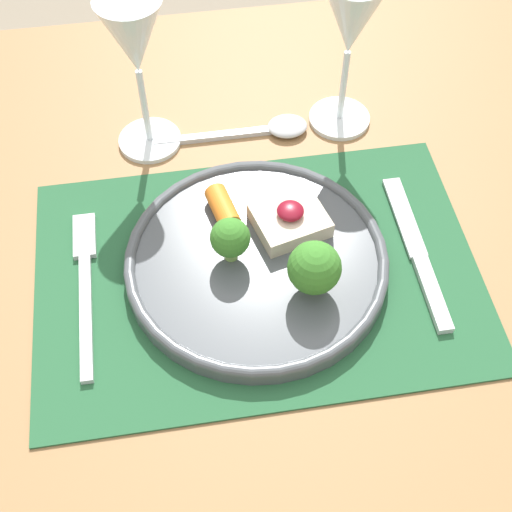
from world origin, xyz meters
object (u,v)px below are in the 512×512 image
(spoon, at_px, (268,129))
(wine_glass_near, at_px, (351,27))
(dinner_plate, at_px, (260,258))
(wine_glass_far, at_px, (134,46))
(fork, at_px, (85,279))
(knife, at_px, (420,260))

(spoon, bearing_deg, wine_glass_near, 2.61)
(dinner_plate, bearing_deg, wine_glass_far, 116.05)
(fork, relative_size, wine_glass_far, 1.05)
(wine_glass_far, bearing_deg, spoon, -2.37)
(dinner_plate, distance_m, spoon, 0.21)
(dinner_plate, height_order, wine_glass_near, wine_glass_near)
(fork, height_order, wine_glass_near, wine_glass_near)
(fork, bearing_deg, knife, -6.02)
(dinner_plate, distance_m, wine_glass_far, 0.26)
(dinner_plate, relative_size, wine_glass_far, 1.40)
(knife, distance_m, wine_glass_near, 0.27)
(dinner_plate, height_order, spoon, dinner_plate)
(wine_glass_near, bearing_deg, spoon, -174.98)
(knife, height_order, wine_glass_near, wine_glass_near)
(fork, bearing_deg, dinner_plate, -4.25)
(wine_glass_near, height_order, wine_glass_far, wine_glass_far)
(wine_glass_near, bearing_deg, dinner_plate, -122.62)
(knife, bearing_deg, wine_glass_near, 99.05)
(fork, xyz_separation_m, knife, (0.35, -0.03, -0.00))
(dinner_plate, relative_size, wine_glass_near, 1.43)
(knife, distance_m, spoon, 0.26)
(spoon, bearing_deg, wine_glass_far, 175.21)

